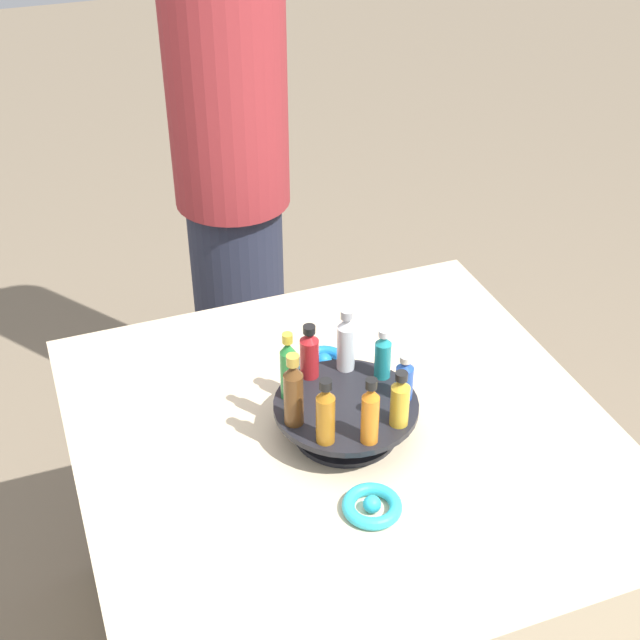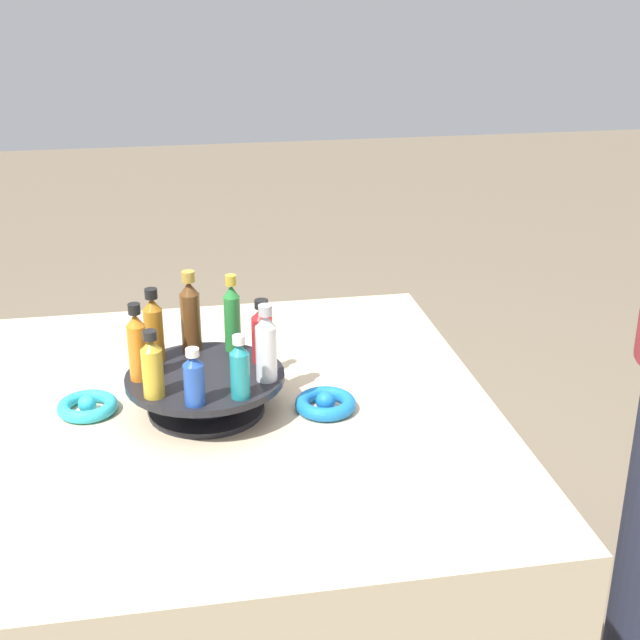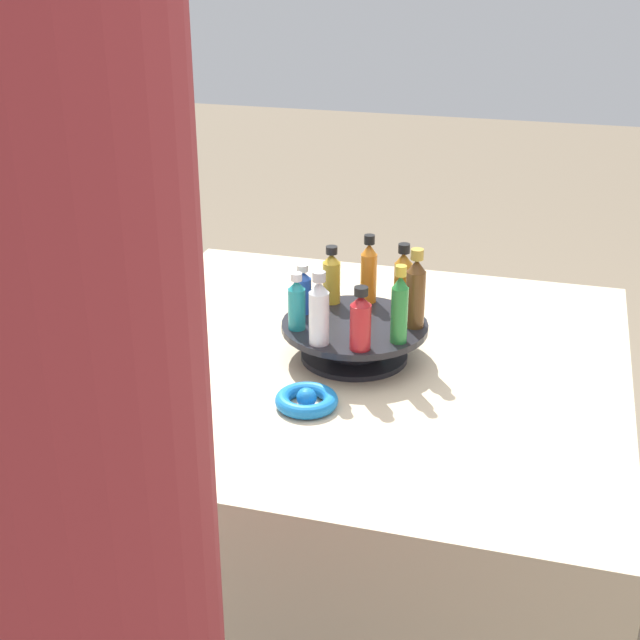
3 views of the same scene
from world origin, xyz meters
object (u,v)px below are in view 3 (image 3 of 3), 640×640
at_px(bottle_red, 361,321).
at_px(bottle_brown, 416,291).
at_px(bottle_amber, 403,280).
at_px(bottle_teal, 297,303).
at_px(bottle_orange, 370,271).
at_px(bottle_clear, 319,311).
at_px(person_figure, 45,615).
at_px(bottle_blue, 303,291).
at_px(bottle_green, 400,307).
at_px(bottle_gold, 331,277).
at_px(display_stand, 354,337).
at_px(ribbon_bow_teal, 393,313).
at_px(ribbon_bow_blue, 307,400).

height_order(bottle_red, bottle_brown, bottle_brown).
xyz_separation_m(bottle_amber, bottle_teal, (0.16, 0.13, -0.01)).
relative_size(bottle_orange, bottle_clear, 1.01).
bearing_deg(bottle_brown, person_figure, 80.68).
xyz_separation_m(bottle_blue, bottle_brown, (-0.21, 0.01, 0.02)).
height_order(bottle_blue, bottle_clear, bottle_clear).
bearing_deg(bottle_green, bottle_gold, -41.44).
height_order(display_stand, bottle_green, bottle_green).
relative_size(bottle_clear, bottle_red, 1.17).
height_order(display_stand, ribbon_bow_teal, display_stand).
bearing_deg(bottle_blue, bottle_clear, 118.56).
xyz_separation_m(bottle_clear, ribbon_bow_blue, (-0.01, 0.10, -0.12)).
relative_size(bottle_blue, ribbon_bow_blue, 0.90).
bearing_deg(bottle_clear, bottle_gold, -81.44).
xyz_separation_m(bottle_red, ribbon_bow_teal, (0.00, -0.30, -0.11)).
xyz_separation_m(bottle_orange, person_figure, (0.05, 1.03, 0.06)).
bearing_deg(ribbon_bow_teal, bottle_gold, 49.52).
xyz_separation_m(bottle_blue, bottle_green, (-0.20, 0.08, 0.02)).
distance_m(bottle_gold, bottle_green, 0.21).
distance_m(bottle_amber, person_figure, 1.02).
height_order(bottle_red, person_figure, person_figure).
relative_size(bottle_green, person_figure, 0.08).
distance_m(bottle_brown, ribbon_bow_teal, 0.23).
bearing_deg(bottle_green, bottle_blue, -21.44).
distance_m(bottle_teal, bottle_green, 0.19).
bearing_deg(bottle_brown, bottle_red, 58.56).
xyz_separation_m(bottle_blue, ribbon_bow_teal, (-0.14, -0.18, -0.10)).
distance_m(display_stand, person_figure, 0.94).
height_order(bottle_blue, ribbon_bow_blue, bottle_blue).
relative_size(bottle_orange, ribbon_bow_blue, 1.27).
height_order(ribbon_bow_teal, person_figure, person_figure).
bearing_deg(ribbon_bow_teal, bottle_amber, 107.97).
relative_size(bottle_clear, ribbon_bow_teal, 1.29).
height_order(bottle_teal, bottle_green, bottle_green).
bearing_deg(bottle_amber, bottle_teal, 38.56).
bearing_deg(bottle_teal, bottle_clear, 138.56).
xyz_separation_m(bottle_gold, bottle_blue, (0.04, 0.06, -0.01)).
bearing_deg(bottle_teal, bottle_gold, -101.44).
distance_m(display_stand, bottle_blue, 0.13).
bearing_deg(bottle_clear, bottle_brown, -141.44).
bearing_deg(person_figure, display_stand, 0.00).
xyz_separation_m(bottle_teal, bottle_red, (-0.13, 0.05, 0.00)).
bearing_deg(person_figure, bottle_blue, 6.41).
height_order(bottle_clear, ribbon_bow_teal, bottle_clear).
distance_m(bottle_teal, person_figure, 0.88).
relative_size(bottle_red, ribbon_bow_blue, 1.08).
bearing_deg(person_figure, bottle_brown, -6.31).
distance_m(bottle_green, ribbon_bow_blue, 0.23).
distance_m(bottle_orange, bottle_teal, 0.19).
bearing_deg(bottle_amber, ribbon_bow_blue, 69.79).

